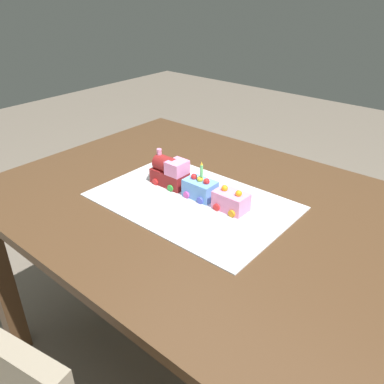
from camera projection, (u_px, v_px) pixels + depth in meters
The scene contains 7 objects.
ground_plane at pixel (206, 361), 1.57m from camera, with size 8.00×8.00×0.00m, color #6B6054.
dining_table at pixel (209, 230), 1.26m from camera, with size 1.40×1.00×0.74m.
cake_board at pixel (192, 201), 1.21m from camera, with size 0.60×0.40×0.00m, color silver.
cake_locomotive at pixel (170, 171), 1.29m from camera, with size 0.14×0.08×0.12m.
cake_car_hopper_sky_blue at pixel (201, 188), 1.22m from camera, with size 0.10×0.08×0.07m.
cake_car_flatbed_bubblegum at pixel (232, 200), 1.15m from camera, with size 0.10×0.08×0.07m.
birthday_candle at pixel (202, 169), 1.19m from camera, with size 0.01×0.01×0.05m.
Camera 1 is at (0.64, -0.84, 1.35)m, focal length 36.52 mm.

